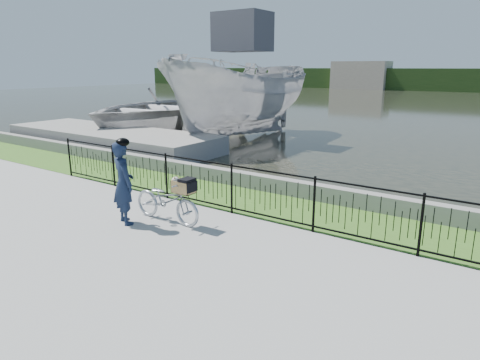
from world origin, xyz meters
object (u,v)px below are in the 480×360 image
Objects in this scene: boat_near at (242,96)px; bicycle_rig at (167,200)px; dock at (110,138)px; boat_far at (171,110)px; cyclist at (123,182)px.

bicycle_rig is at bearing -64.21° from boat_near.
boat_near reaches higher than bicycle_rig.
dock is 9.65m from bicycle_rig.
dock is at bearing 148.08° from bicycle_rig.
boat_far is at bearing 133.16° from bicycle_rig.
boat_far is at bearing 102.50° from dock.
dock is 4.93m from boat_far.
boat_near is (3.57, 4.45, 1.59)m from dock.
dock is 5.68× the size of bicycle_rig.
boat_far is (-9.24, 9.85, 0.61)m from bicycle_rig.
boat_far is (-8.57, 10.43, 0.19)m from cyclist.
bicycle_rig is 0.98m from cyclist.
dock is 1.06× the size of boat_near.
dock is 5.92m from boat_near.
cyclist is at bearing -37.04° from dock.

